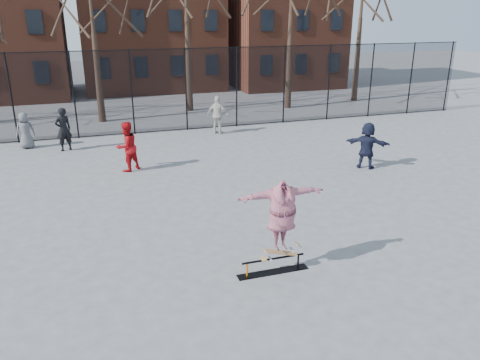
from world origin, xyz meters
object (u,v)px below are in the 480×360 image
object	(u,v)px
skate_rail	(273,267)
skater	(282,220)
bystander_grey	(25,131)
bystander_black	(63,129)
skateboard	(281,255)
bystander_red	(127,147)
bystander_white	(218,115)
bystander_navy	(367,145)

from	to	relation	value
skate_rail	skater	distance (m)	1.17
bystander_grey	bystander_black	world-z (taller)	bystander_black
skate_rail	bystander_black	distance (m)	12.94
skate_rail	bystander_grey	xyz separation A→B (m)	(-6.39, 12.86, 0.64)
skateboard	bystander_red	bearing A→B (deg)	107.50
bystander_red	bystander_white	bearing A→B (deg)	-170.44
skate_rail	bystander_grey	bearing A→B (deg)	116.43
skate_rail	bystander_grey	distance (m)	14.38
skater	bystander_red	distance (m)	8.85
skater	bystander_black	distance (m)	13.00
skater	bystander_white	xyz separation A→B (m)	(2.02, 12.77, -0.38)
bystander_grey	bystander_red	size ratio (longest dim) A/B	0.85
bystander_black	skate_rail	bearing A→B (deg)	88.48
bystander_white	bystander_navy	size ratio (longest dim) A/B	1.04
bystander_black	skateboard	bearing A→B (deg)	89.23
skater	skateboard	bearing A→B (deg)	0.00
skate_rail	bystander_white	xyz separation A→B (m)	(2.20, 12.77, 0.77)
skateboard	bystander_navy	size ratio (longest dim) A/B	0.48
bystander_red	bystander_white	distance (m)	6.38
bystander_red	skateboard	bearing A→B (deg)	74.22
skateboard	bystander_grey	xyz separation A→B (m)	(-6.58, 12.86, 0.36)
skate_rail	skateboard	distance (m)	0.33
skateboard	bystander_black	distance (m)	13.00
bystander_red	bystander_white	size ratio (longest dim) A/B	1.01
bystander_black	bystander_red	xyz separation A→B (m)	(2.32, -3.57, 0.00)
skateboard	bystander_grey	distance (m)	14.45
bystander_grey	bystander_white	xyz separation A→B (m)	(8.59, -0.09, 0.13)
skate_rail	bystander_navy	size ratio (longest dim) A/B	0.95
bystander_black	bystander_white	world-z (taller)	bystander_black
skate_rail	bystander_red	size ratio (longest dim) A/B	0.91
bystander_red	bystander_grey	bearing A→B (deg)	-81.79
skateboard	bystander_black	size ratio (longest dim) A/B	0.46
skateboard	bystander_black	bearing A→B (deg)	112.52
bystander_grey	skater	bearing A→B (deg)	108.13
skater	bystander_grey	bearing A→B (deg)	116.25
skater	bystander_navy	world-z (taller)	skater
bystander_black	bystander_navy	world-z (taller)	bystander_black
bystander_grey	bystander_white	distance (m)	8.60
skate_rail	bystander_red	xyz separation A→B (m)	(-2.48, 8.43, 0.78)
bystander_red	bystander_navy	size ratio (longest dim) A/B	1.04
bystander_black	bystander_red	world-z (taller)	bystander_red
skateboard	bystander_grey	bearing A→B (deg)	117.08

